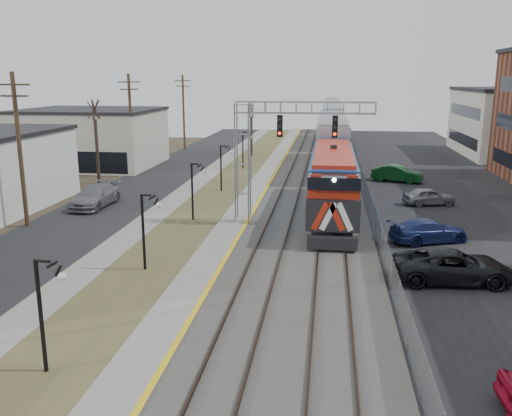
# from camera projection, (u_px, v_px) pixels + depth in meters

# --- Properties ---
(street_west) EXTENTS (7.00, 120.00, 0.04)m
(street_west) POSITION_uv_depth(u_px,v_px,m) (126.00, 196.00, 45.13)
(street_west) COLOR black
(street_west) RESTS_ON ground
(sidewalk) EXTENTS (2.00, 120.00, 0.08)m
(sidewalk) POSITION_uv_depth(u_px,v_px,m) (178.00, 197.00, 44.54)
(sidewalk) COLOR gray
(sidewalk) RESTS_ON ground
(grass_median) EXTENTS (4.00, 120.00, 0.06)m
(grass_median) POSITION_uv_depth(u_px,v_px,m) (214.00, 198.00, 44.15)
(grass_median) COLOR #4E522C
(grass_median) RESTS_ON ground
(platform) EXTENTS (2.00, 120.00, 0.24)m
(platform) POSITION_uv_depth(u_px,v_px,m) (250.00, 198.00, 43.74)
(platform) COLOR gray
(platform) RESTS_ON ground
(ballast_bed) EXTENTS (8.00, 120.00, 0.20)m
(ballast_bed) POSITION_uv_depth(u_px,v_px,m) (313.00, 200.00, 43.10)
(ballast_bed) COLOR #595651
(ballast_bed) RESTS_ON ground
(parking_lot) EXTENTS (16.00, 120.00, 0.04)m
(parking_lot) POSITION_uv_depth(u_px,v_px,m) (469.00, 206.00, 41.55)
(parking_lot) COLOR black
(parking_lot) RESTS_ON ground
(platform_edge) EXTENTS (0.24, 120.00, 0.01)m
(platform_edge) POSITION_uv_depth(u_px,v_px,m) (261.00, 197.00, 43.60)
(platform_edge) COLOR gold
(platform_edge) RESTS_ON platform
(track_near) EXTENTS (1.58, 120.00, 0.15)m
(track_near) POSITION_uv_depth(u_px,v_px,m) (288.00, 198.00, 43.32)
(track_near) COLOR #2D2119
(track_near) RESTS_ON ballast_bed
(track_far) EXTENTS (1.58, 120.00, 0.15)m
(track_far) POSITION_uv_depth(u_px,v_px,m) (332.00, 199.00, 42.86)
(track_far) COLOR #2D2119
(track_far) RESTS_ON ballast_bed
(train) EXTENTS (3.00, 85.85, 5.33)m
(train) POSITION_uv_depth(u_px,v_px,m) (332.00, 129.00, 72.28)
(train) COLOR #13449D
(train) RESTS_ON ground
(signal_gantry) EXTENTS (9.00, 1.07, 8.15)m
(signal_gantry) POSITION_uv_depth(u_px,v_px,m) (268.00, 141.00, 35.42)
(signal_gantry) COLOR gray
(signal_gantry) RESTS_ON ground
(lampposts) EXTENTS (0.14, 62.14, 4.00)m
(lampposts) POSITION_uv_depth(u_px,v_px,m) (145.00, 231.00, 27.59)
(lampposts) COLOR black
(lampposts) RESTS_ON ground
(utility_poles) EXTENTS (0.28, 80.28, 10.00)m
(utility_poles) POSITION_uv_depth(u_px,v_px,m) (20.00, 152.00, 34.72)
(utility_poles) COLOR #4C3823
(utility_poles) RESTS_ON ground
(fence) EXTENTS (0.04, 120.00, 1.60)m
(fence) POSITION_uv_depth(u_px,v_px,m) (367.00, 193.00, 42.39)
(fence) COLOR gray
(fence) RESTS_ON ground
(bare_trees) EXTENTS (12.30, 42.30, 5.95)m
(bare_trees) POSITION_uv_depth(u_px,v_px,m) (128.00, 157.00, 48.42)
(bare_trees) COLOR #382D23
(bare_trees) RESTS_ON ground
(car_lot_c) EXTENTS (5.75, 2.89, 1.56)m
(car_lot_c) POSITION_uv_depth(u_px,v_px,m) (453.00, 267.00, 25.96)
(car_lot_c) COLOR black
(car_lot_c) RESTS_ON ground
(car_lot_d) EXTENTS (5.15, 3.66, 1.39)m
(car_lot_d) POSITION_uv_depth(u_px,v_px,m) (429.00, 231.00, 32.29)
(car_lot_d) COLOR navy
(car_lot_d) RESTS_ON ground
(car_lot_e) EXTENTS (4.17, 2.46, 1.33)m
(car_lot_e) POSITION_uv_depth(u_px,v_px,m) (429.00, 197.00, 41.74)
(car_lot_e) COLOR gray
(car_lot_e) RESTS_ON ground
(car_lot_f) EXTENTS (4.95, 3.07, 1.54)m
(car_lot_f) POSITION_uv_depth(u_px,v_px,m) (397.00, 174.00, 51.05)
(car_lot_f) COLOR #0C3C16
(car_lot_f) RESTS_ON ground
(car_street_b) EXTENTS (2.45, 5.65, 1.62)m
(car_street_b) POSITION_uv_depth(u_px,v_px,m) (95.00, 197.00, 41.18)
(car_street_b) COLOR slate
(car_street_b) RESTS_ON ground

